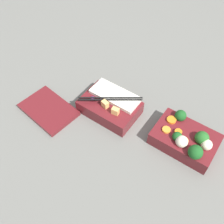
# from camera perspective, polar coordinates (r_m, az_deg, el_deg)

# --- Properties ---
(ground_plane) EXTENTS (3.00, 3.00, 0.00)m
(ground_plane) POSITION_cam_1_polar(r_m,az_deg,el_deg) (0.86, 7.26, -4.14)
(ground_plane) COLOR slate
(bento_tray_vegetable) EXTENTS (0.19, 0.13, 0.08)m
(bento_tray_vegetable) POSITION_cam_1_polar(r_m,az_deg,el_deg) (0.83, 15.81, -5.69)
(bento_tray_vegetable) COLOR maroon
(bento_tray_vegetable) RESTS_ON ground_plane
(bento_tray_rice) EXTENTS (0.19, 0.13, 0.07)m
(bento_tray_rice) POSITION_cam_1_polar(r_m,az_deg,el_deg) (0.88, -0.21, 1.55)
(bento_tray_rice) COLOR maroon
(bento_tray_rice) RESTS_ON ground_plane
(bento_lid) EXTENTS (0.20, 0.15, 0.01)m
(bento_lid) POSITION_cam_1_polar(r_m,az_deg,el_deg) (0.92, -13.66, 0.49)
(bento_lid) COLOR maroon
(bento_lid) RESTS_ON ground_plane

